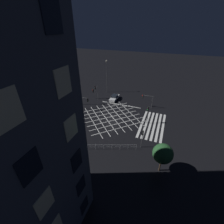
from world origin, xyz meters
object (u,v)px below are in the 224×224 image
at_px(traffic_light_median_north, 85,101).
at_px(street_lamp_west, 107,72).
at_px(traffic_light_median_south, 148,112).
at_px(traffic_light_ne_cross, 95,90).
at_px(traffic_light_sw_main, 142,135).
at_px(traffic_light_se_cross, 147,98).
at_px(traffic_light_ne_main, 95,91).
at_px(traffic_light_nw_main, 60,114).
at_px(street_tree_near, 163,154).
at_px(street_lamp_east, 66,80).
at_px(traffic_light_nw_cross, 64,117).
at_px(waiting_car, 114,98).

distance_m(traffic_light_median_north, street_lamp_west, 13.67).
distance_m(traffic_light_median_south, traffic_light_ne_cross, 18.09).
distance_m(traffic_light_sw_main, traffic_light_ne_cross, 22.88).
distance_m(traffic_light_se_cross, street_lamp_west, 15.53).
bearing_deg(traffic_light_ne_main, traffic_light_ne_cross, -154.62).
distance_m(traffic_light_median_south, traffic_light_se_cross, 7.73).
bearing_deg(traffic_light_nw_main, traffic_light_ne_cross, -1.54).
bearing_deg(street_tree_near, street_lamp_east, 62.57).
bearing_deg(street_lamp_east, traffic_light_se_cross, -72.58).
height_order(traffic_light_nw_cross, waiting_car, traffic_light_nw_cross).
distance_m(traffic_light_sw_main, traffic_light_se_cross, 15.64).
bearing_deg(traffic_light_se_cross, traffic_light_ne_cross, 0.45).
height_order(traffic_light_ne_main, waiting_car, traffic_light_ne_main).
bearing_deg(traffic_light_ne_cross, traffic_light_median_south, -24.29).
height_order(traffic_light_nw_cross, street_lamp_west, street_lamp_west).
bearing_deg(traffic_light_se_cross, traffic_light_nw_cross, 46.54).
bearing_deg(traffic_light_nw_main, street_tree_near, -101.15).
bearing_deg(traffic_light_se_cross, street_tree_near, 105.93).
bearing_deg(traffic_light_se_cross, traffic_light_ne_main, 6.22).
bearing_deg(street_tree_near, traffic_light_median_north, 58.15).
bearing_deg(traffic_light_ne_cross, traffic_light_nw_main, -91.54).
bearing_deg(traffic_light_nw_main, traffic_light_nw_cross, -87.59).
relative_size(street_lamp_west, street_tree_near, 2.04).
bearing_deg(street_lamp_east, waiting_car, -54.32).
distance_m(street_lamp_east, waiting_car, 14.44).
bearing_deg(traffic_light_sw_main, traffic_light_ne_cross, 47.72).
relative_size(traffic_light_ne_main, street_lamp_east, 0.46).
xyz_separation_m(traffic_light_nw_main, traffic_light_ne_cross, (15.31, -0.41, -0.34)).
distance_m(traffic_light_sw_main, traffic_light_median_north, 18.19).
bearing_deg(traffic_light_median_south, street_lamp_east, -3.41).
distance_m(traffic_light_se_cross, street_tree_near, 20.37).
distance_m(traffic_light_se_cross, waiting_car, 9.77).
xyz_separation_m(traffic_light_sw_main, traffic_light_nw_main, (0.08, 17.34, 0.54)).
height_order(traffic_light_median_south, traffic_light_se_cross, traffic_light_median_south).
distance_m(traffic_light_median_south, traffic_light_median_north, 15.77).
bearing_deg(traffic_light_sw_main, street_tree_near, -138.20).
distance_m(traffic_light_ne_main, street_tree_near, 26.82).
distance_m(traffic_light_ne_main, street_lamp_west, 8.19).
xyz_separation_m(traffic_light_nw_main, waiting_car, (16.71, -5.89, -2.53)).
relative_size(street_lamp_west, waiting_car, 2.21).
height_order(traffic_light_median_south, traffic_light_ne_cross, traffic_light_median_south).
bearing_deg(traffic_light_nw_main, traffic_light_sw_main, -90.26).
bearing_deg(street_lamp_west, street_tree_near, -142.60).
bearing_deg(street_tree_near, traffic_light_se_cross, 15.93).
distance_m(traffic_light_sw_main, traffic_light_ne_main, 21.42).
relative_size(traffic_light_ne_cross, street_lamp_west, 0.39).
height_order(traffic_light_se_cross, waiting_car, traffic_light_se_cross).
bearing_deg(traffic_light_sw_main, traffic_light_ne_main, 49.34).
bearing_deg(traffic_light_median_south, traffic_light_nw_main, 24.97).
bearing_deg(traffic_light_sw_main, traffic_light_nw_main, 89.74).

